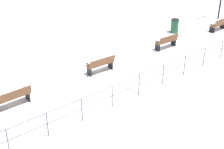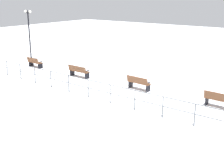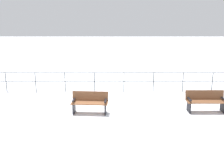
% 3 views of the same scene
% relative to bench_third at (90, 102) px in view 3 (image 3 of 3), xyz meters
% --- Properties ---
extents(ground_plane, '(80.00, 80.00, 0.00)m').
position_rel_bench_third_xyz_m(ground_plane, '(-0.01, -0.00, -0.47)').
color(ground_plane, white).
rests_on(ground_plane, ground).
extents(bench_third, '(0.64, 1.57, 0.90)m').
position_rel_bench_third_xyz_m(bench_third, '(0.00, 0.00, 0.00)').
color(bench_third, brown).
rests_on(bench_third, ground).
extents(bench_fourth, '(0.55, 1.67, 0.90)m').
position_rel_bench_third_xyz_m(bench_fourth, '(-0.16, 4.97, 0.01)').
color(bench_fourth, brown).
rests_on(bench_fourth, ground).
extents(waterfront_railing, '(0.05, 25.57, 1.10)m').
position_rel_bench_third_xyz_m(waterfront_railing, '(-2.94, -0.00, 0.26)').
color(waterfront_railing, '#4C5156').
rests_on(waterfront_railing, ground).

